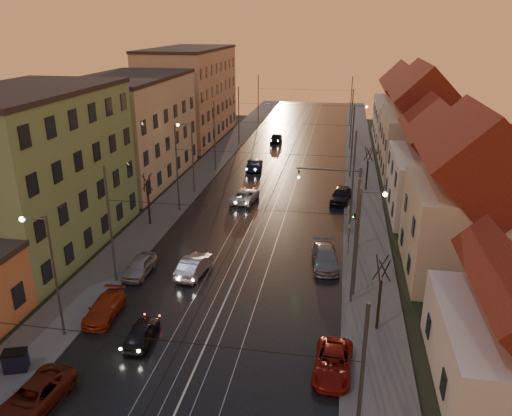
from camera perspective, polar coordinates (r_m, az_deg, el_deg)
The scene contains 46 objects.
ground at distance 29.21m, azimuth -7.23°, elevation -18.28°, with size 160.00×160.00×0.00m, color black.
road at distance 64.66m, azimuth 3.01°, elevation 4.15°, with size 16.00×120.00×0.04m, color black.
sidewalk_left at distance 66.53m, azimuth -5.60°, elevation 4.60°, with size 4.00×120.00×0.15m, color #4C4C4C.
sidewalk_right at distance 64.29m, azimuth 11.91°, elevation 3.69°, with size 4.00×120.00×0.15m, color #4C4C4C.
tram_rail_0 at distance 64.94m, azimuth 1.08°, elevation 4.28°, with size 0.06×120.00×0.03m, color gray.
tram_rail_1 at distance 64.75m, azimuth 2.33°, elevation 4.22°, with size 0.06×120.00×0.03m, color gray.
tram_rail_2 at distance 64.57m, azimuth 3.69°, elevation 4.15°, with size 0.06×120.00×0.03m, color gray.
tram_rail_3 at distance 64.44m, azimuth 4.96°, elevation 4.08°, with size 0.06×120.00×0.03m, color gray.
apartment_left_1 at distance 44.97m, azimuth -24.10°, elevation 3.60°, with size 10.00×18.00×13.00m, color #65945E.
apartment_left_2 at distance 62.12m, azimuth -14.03°, elevation 8.58°, with size 10.00×20.00×12.00m, color #B3A98A.
apartment_left_3 at distance 84.15m, azimuth -7.53°, elevation 12.70°, with size 10.00×24.00×14.00m, color tan.
house_right_1 at distance 39.97m, azimuth 23.34°, elevation 0.15°, with size 8.67×10.20×10.80m.
house_right_2 at distance 52.35m, azimuth 20.25°, elevation 4.21°, with size 9.18×12.24×9.20m.
house_right_3 at distance 66.51m, azimuth 18.31°, elevation 8.74°, with size 9.18×14.28×11.50m.
house_right_4 at distance 84.22m, azimuth 16.67°, elevation 10.69°, with size 9.18×16.32×10.00m.
catenary_pole_r_0 at distance 20.83m, azimuth 11.73°, elevation -21.21°, with size 0.16×0.16×9.00m, color #595B60.
catenary_pole_l_1 at distance 37.14m, azimuth -16.30°, elevation -2.03°, with size 0.16×0.16×9.00m, color #595B60.
catenary_pole_r_1 at distance 33.58m, azimuth 11.24°, elevation -4.02°, with size 0.16×0.16×9.00m, color #595B60.
catenary_pole_l_2 at distance 50.23m, azimuth -9.00°, elevation 4.42°, with size 0.16×0.16×9.00m, color #595B60.
catenary_pole_r_2 at distance 47.65m, azimuth 11.04°, elevation 3.41°, with size 0.16×0.16×9.00m, color #595B60.
catenary_pole_l_3 at distance 64.16m, azimuth -4.75°, elevation 8.11°, with size 0.16×0.16×9.00m, color #595B60.
catenary_pole_r_3 at distance 62.16m, azimuth 10.93°, elevation 7.41°, with size 0.16×0.16×9.00m, color #595B60.
catenary_pole_l_4 at distance 78.48m, azimuth -1.99°, elevation 10.45°, with size 0.16×0.16×9.00m, color #595B60.
catenary_pole_r_4 at distance 76.86m, azimuth 10.86°, elevation 9.89°, with size 0.16×0.16×9.00m, color #595B60.
catenary_pole_l_5 at distance 95.95m, azimuth 0.25°, elevation 12.31°, with size 0.16×0.16×9.00m, color #595B60.
catenary_pole_r_5 at distance 94.63m, azimuth 10.80°, elevation 11.84°, with size 0.16×0.16×9.00m, color #595B60.
street_lamp_0 at distance 31.71m, azimuth -22.60°, elevation -6.05°, with size 1.75×0.32×8.00m.
street_lamp_1 at distance 34.36m, azimuth 12.10°, elevation -2.80°, with size 1.75×0.32×8.00m.
street_lamp_2 at distance 55.78m, azimuth -7.57°, elevation 6.52°, with size 1.75×0.32×8.00m.
street_lamp_3 at distance 68.94m, azimuth 11.34°, elevation 8.98°, with size 1.75×0.32×8.00m.
traffic_light_mast at distance 41.90m, azimuth 10.28°, elevation 1.21°, with size 5.30×0.32×7.20m.
bare_tree_0 at distance 47.82m, azimuth -12.19°, elevation 0.84°, with size 1.09×1.09×5.11m.
bare_tree_1 at distance 31.92m, azimuth 13.96°, elevation -9.69°, with size 1.09×1.09×5.11m.
bare_tree_2 at distance 57.88m, azimuth 12.61°, elevation 4.25°, with size 1.09×1.09×5.11m.
driving_car_0 at distance 31.76m, azimuth -12.96°, elevation -13.73°, with size 1.47×3.66×1.25m, color black.
driving_car_1 at distance 38.67m, azimuth -7.09°, elevation -6.53°, with size 1.55×4.45×1.47m, color #98989D.
driving_car_2 at distance 53.68m, azimuth -1.26°, elevation 1.44°, with size 2.24×4.85×1.35m, color silver.
driving_car_3 at distance 65.55m, azimuth -0.20°, elevation 5.05°, with size 2.03×5.00×1.45m, color #172346.
driving_car_4 at distance 81.13m, azimuth 2.32°, elevation 8.08°, with size 1.76×4.38×1.49m, color black.
parked_left_1 at distance 28.86m, azimuth -24.03°, elevation -19.10°, with size 2.14×4.65×1.29m, color #571A0E.
parked_left_2 at distance 34.77m, azimuth -16.96°, elevation -10.90°, with size 1.73×4.25×1.23m, color #982B0F.
parked_left_3 at distance 39.41m, azimuth -13.17°, elevation -6.48°, with size 1.62×4.03×1.37m, color #9B9CA1.
parked_right_0 at distance 29.03m, azimuth 8.80°, elevation -17.10°, with size 2.04×4.42×1.23m, color maroon.
parked_right_1 at distance 40.02m, azimuth 7.93°, elevation -5.63°, with size 2.00×4.92×1.43m, color gray.
parked_right_2 at distance 54.22m, azimuth 9.67°, elevation 1.47°, with size 1.87×4.64×1.58m, color black.
dumpster at distance 31.60m, azimuth -25.77°, elevation -15.50°, with size 1.20×0.80×1.10m, color black.
Camera 1 is at (7.32, -21.62, 18.23)m, focal length 35.00 mm.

